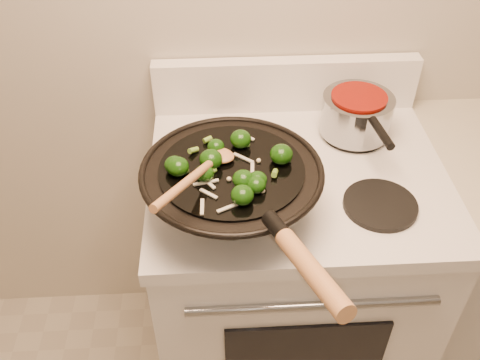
{
  "coord_description": "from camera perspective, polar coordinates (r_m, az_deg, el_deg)",
  "views": [
    {
      "loc": [
        -0.46,
        0.1,
        1.82
      ],
      "look_at": [
        -0.41,
        1.01,
        1.03
      ],
      "focal_mm": 40.0,
      "sensor_mm": 36.0,
      "label": 1
    }
  ],
  "objects": [
    {
      "name": "stove",
      "position": [
        1.74,
        5.11,
        -10.3
      ],
      "size": [
        0.78,
        0.67,
        1.08
      ],
      "color": "white",
      "rests_on": "ground"
    },
    {
      "name": "wok",
      "position": [
        1.23,
        -0.78,
        -0.89
      ],
      "size": [
        0.42,
        0.67,
        0.23
      ],
      "color": "black",
      "rests_on": "stove"
    },
    {
      "name": "stirfry",
      "position": [
        1.17,
        -1.2,
        1.52
      ],
      "size": [
        0.29,
        0.29,
        0.05
      ],
      "color": "#113708",
      "rests_on": "wok"
    },
    {
      "name": "wooden_spoon",
      "position": [
        1.14,
        -3.97,
        1.22
      ],
      "size": [
        0.18,
        0.31,
        0.11
      ],
      "color": "#B17545",
      "rests_on": "wok"
    },
    {
      "name": "saucepan",
      "position": [
        1.53,
        12.36,
        6.9
      ],
      "size": [
        0.2,
        0.32,
        0.11
      ],
      "color": "gray",
      "rests_on": "stove"
    }
  ]
}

